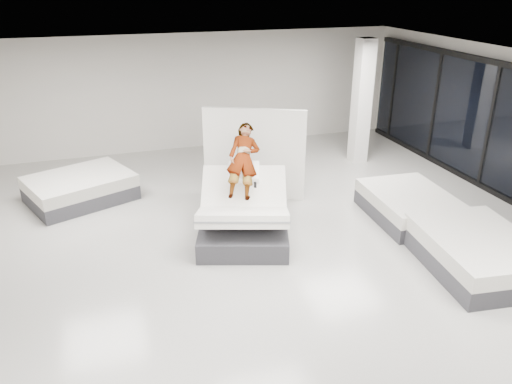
{
  "coord_description": "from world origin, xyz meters",
  "views": [
    {
      "loc": [
        -2.47,
        -6.8,
        4.62
      ],
      "look_at": [
        0.05,
        1.1,
        1.0
      ],
      "focal_mm": 35.0,
      "sensor_mm": 36.0,
      "label": 1
    }
  ],
  "objects_px": {
    "person": "(244,169)",
    "divider_panel": "(254,154)",
    "flat_bed_right_near": "(478,253)",
    "column": "(362,102)",
    "hero_bed": "(244,217)",
    "remote": "(255,185)",
    "flat_bed_right_far": "(409,205)",
    "flat_bed_left_far": "(80,188)"
  },
  "relations": [
    {
      "from": "divider_panel",
      "to": "flat_bed_left_far",
      "type": "relative_size",
      "value": 0.88
    },
    {
      "from": "hero_bed",
      "to": "flat_bed_right_far",
      "type": "xyz_separation_m",
      "value": [
        3.46,
        -0.27,
        -0.14
      ]
    },
    {
      "from": "remote",
      "to": "flat_bed_right_far",
      "type": "xyz_separation_m",
      "value": [
        3.26,
        -0.17,
        -0.81
      ]
    },
    {
      "from": "flat_bed_right_near",
      "to": "column",
      "type": "xyz_separation_m",
      "value": [
        0.67,
        5.47,
        1.3
      ]
    },
    {
      "from": "remote",
      "to": "flat_bed_right_near",
      "type": "bearing_deg",
      "value": -16.39
    },
    {
      "from": "hero_bed",
      "to": "flat_bed_right_near",
      "type": "xyz_separation_m",
      "value": [
        3.45,
        -2.31,
        -0.11
      ]
    },
    {
      "from": "flat_bed_right_near",
      "to": "column",
      "type": "height_order",
      "value": "column"
    },
    {
      "from": "hero_bed",
      "to": "divider_panel",
      "type": "relative_size",
      "value": 1.14
    },
    {
      "from": "flat_bed_right_near",
      "to": "person",
      "type": "bearing_deg",
      "value": 142.22
    },
    {
      "from": "flat_bed_right_near",
      "to": "flat_bed_right_far",
      "type": "bearing_deg",
      "value": 89.76
    },
    {
      "from": "flat_bed_left_far",
      "to": "flat_bed_right_near",
      "type": "bearing_deg",
      "value": -37.9
    },
    {
      "from": "hero_bed",
      "to": "person",
      "type": "relative_size",
      "value": 1.58
    },
    {
      "from": "person",
      "to": "flat_bed_right_near",
      "type": "height_order",
      "value": "person"
    },
    {
      "from": "column",
      "to": "remote",
      "type": "bearing_deg",
      "value": -140.22
    },
    {
      "from": "flat_bed_right_near",
      "to": "column",
      "type": "distance_m",
      "value": 5.66
    },
    {
      "from": "remote",
      "to": "flat_bed_right_far",
      "type": "relative_size",
      "value": 0.07
    },
    {
      "from": "hero_bed",
      "to": "column",
      "type": "relative_size",
      "value": 0.79
    },
    {
      "from": "person",
      "to": "flat_bed_left_far",
      "type": "distance_m",
      "value": 4.02
    },
    {
      "from": "divider_panel",
      "to": "flat_bed_left_far",
      "type": "bearing_deg",
      "value": -169.24
    },
    {
      "from": "hero_bed",
      "to": "flat_bed_right_far",
      "type": "distance_m",
      "value": 3.47
    },
    {
      "from": "hero_bed",
      "to": "flat_bed_left_far",
      "type": "xyz_separation_m",
      "value": [
        -2.97,
        2.7,
        -0.13
      ]
    },
    {
      "from": "remote",
      "to": "column",
      "type": "distance_m",
      "value": 5.13
    },
    {
      "from": "flat_bed_left_far",
      "to": "person",
      "type": "bearing_deg",
      "value": -38.04
    },
    {
      "from": "remote",
      "to": "column",
      "type": "bearing_deg",
      "value": 57.48
    },
    {
      "from": "person",
      "to": "flat_bed_left_far",
      "type": "height_order",
      "value": "person"
    },
    {
      "from": "person",
      "to": "divider_panel",
      "type": "xyz_separation_m",
      "value": [
        0.65,
        1.41,
        -0.25
      ]
    },
    {
      "from": "remote",
      "to": "flat_bed_left_far",
      "type": "xyz_separation_m",
      "value": [
        -3.17,
        2.8,
        -0.8
      ]
    },
    {
      "from": "remote",
      "to": "flat_bed_left_far",
      "type": "relative_size",
      "value": 0.05
    },
    {
      "from": "person",
      "to": "remote",
      "type": "distance_m",
      "value": 0.45
    },
    {
      "from": "divider_panel",
      "to": "remote",
      "type": "bearing_deg",
      "value": -81.22
    },
    {
      "from": "hero_bed",
      "to": "divider_panel",
      "type": "height_order",
      "value": "divider_panel"
    },
    {
      "from": "hero_bed",
      "to": "remote",
      "type": "bearing_deg",
      "value": -28.19
    },
    {
      "from": "person",
      "to": "flat_bed_left_far",
      "type": "xyz_separation_m",
      "value": [
        -3.07,
        2.4,
        -0.98
      ]
    },
    {
      "from": "hero_bed",
      "to": "flat_bed_right_near",
      "type": "bearing_deg",
      "value": -33.77
    },
    {
      "from": "remote",
      "to": "flat_bed_right_near",
      "type": "xyz_separation_m",
      "value": [
        3.26,
        -2.2,
        -0.78
      ]
    },
    {
      "from": "hero_bed",
      "to": "flat_bed_right_far",
      "type": "relative_size",
      "value": 1.21
    },
    {
      "from": "flat_bed_right_far",
      "to": "flat_bed_left_far",
      "type": "height_order",
      "value": "flat_bed_left_far"
    },
    {
      "from": "flat_bed_right_far",
      "to": "flat_bed_right_near",
      "type": "height_order",
      "value": "flat_bed_right_near"
    },
    {
      "from": "hero_bed",
      "to": "column",
      "type": "xyz_separation_m",
      "value": [
        4.12,
        3.16,
        1.18
      ]
    },
    {
      "from": "hero_bed",
      "to": "person",
      "type": "height_order",
      "value": "person"
    },
    {
      "from": "flat_bed_right_near",
      "to": "flat_bed_left_far",
      "type": "relative_size",
      "value": 0.94
    },
    {
      "from": "remote",
      "to": "divider_panel",
      "type": "relative_size",
      "value": 0.06
    }
  ]
}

